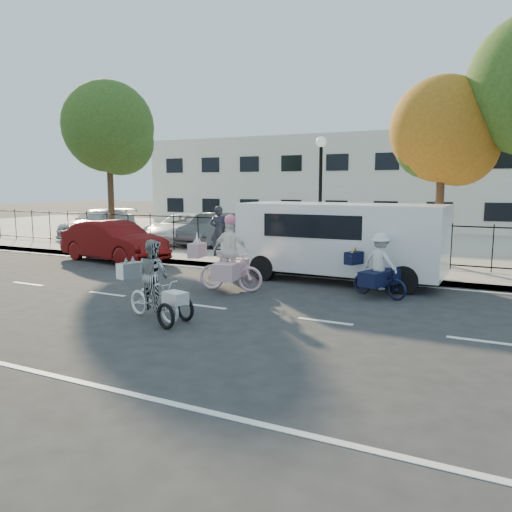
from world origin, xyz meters
The scene contains 20 objects.
ground centered at (0.00, 0.00, 0.00)m, with size 120.00×120.00×0.00m, color #333334.
road_markings centered at (0.00, 0.00, 0.01)m, with size 60.00×9.52×0.01m, color silver, non-canonical shape.
curb centered at (0.00, 5.05, 0.07)m, with size 60.00×0.10×0.15m, color #A8A399.
sidewalk centered at (0.00, 6.10, 0.07)m, with size 60.00×2.20×0.15m, color #A8A399.
parking_lot centered at (0.00, 15.00, 0.07)m, with size 60.00×15.60×0.15m, color #A8A399.
iron_fence centered at (0.00, 7.20, 0.90)m, with size 58.00×0.06×1.50m, color black, non-canonical shape.
building centered at (0.00, 25.00, 3.00)m, with size 34.00×10.00×6.00m, color silver.
lamppost centered at (0.50, 6.80, 3.11)m, with size 0.36×0.36×4.33m.
street_sign centered at (-1.85, 6.80, 1.42)m, with size 0.85×0.06×1.80m.
zebra_trike centered at (-0.35, -1.42, 0.66)m, with size 2.01×1.16×1.72m.
unicorn_bike centered at (-0.32, 1.80, 0.77)m, with size 2.09×1.48×2.07m.
bull_bike centered at (3.47, 2.85, 0.66)m, with size 1.82×1.30×1.65m.
white_van centered at (1.82, 4.50, 1.27)m, with size 6.51×2.32×2.30m.
red_sedan centered at (-6.79, 4.50, 0.76)m, with size 1.60×4.59×1.51m, color #56090A.
pedestrian centered at (-3.46, 6.58, 1.10)m, with size 0.70×0.46×1.91m, color black.
lot_car_a centered at (-12.72, 9.88, 0.86)m, with size 2.00×4.92×1.43m, color #B1B6B9.
lot_car_b centered at (-7.27, 9.82, 0.83)m, with size 2.25×4.87×1.35m, color white.
lot_car_c centered at (-5.54, 9.63, 0.86)m, with size 1.50×4.31×1.42m, color #4D5055.
tree_west centered at (-9.87, 8.01, 5.25)m, with size 4.09×4.09×7.50m.
tree_mid centered at (4.41, 8.26, 4.49)m, with size 3.54×3.50×6.42m.
Camera 1 is at (6.21, -9.77, 2.85)m, focal length 35.00 mm.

